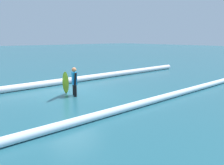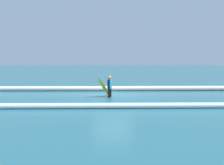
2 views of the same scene
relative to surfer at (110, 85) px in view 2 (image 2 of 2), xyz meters
The scene contains 5 objects.
ground_plane 0.93m from the surfer, 107.92° to the right, with size 141.28×141.28×0.00m, color #225A69.
surfer is the anchor object (origin of this frame).
surfboard 0.43m from the surfer, 19.67° to the right, with size 0.92×1.30×1.32m.
wave_crest_foreground 3.06m from the surfer, 108.46° to the right, with size 0.36×0.36×21.19m, color white.
wave_crest_midground 3.35m from the surfer, 94.15° to the left, with size 0.28×0.28×20.55m, color white.
Camera 2 is at (0.27, 14.80, 2.50)m, focal length 36.12 mm.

